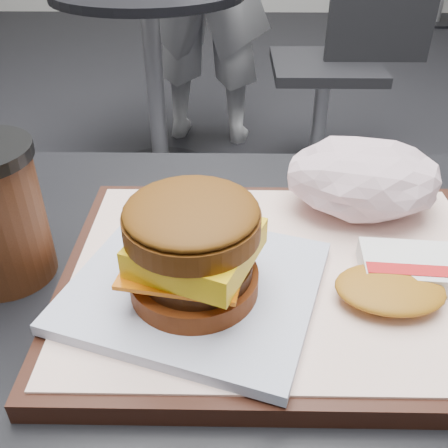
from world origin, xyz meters
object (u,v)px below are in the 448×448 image
customer_table (272,448)px  breakfast_sandwich (194,257)px  serving_tray (283,276)px  crumpled_wrapper (364,178)px  neighbor_table (152,45)px  neighbor_chair (344,53)px  hash_brown (405,277)px

customer_table → breakfast_sandwich: 0.26m
serving_tray → breakfast_sandwich: 0.10m
breakfast_sandwich → crumpled_wrapper: (0.16, 0.14, -0.01)m
customer_table → breakfast_sandwich: bearing=176.0°
serving_tray → crumpled_wrapper: 0.14m
breakfast_sandwich → neighbor_table: breakfast_sandwich is taller
neighbor_chair → hash_brown: bearing=-100.0°
serving_tray → crumpled_wrapper: bearing=49.5°
hash_brown → crumpled_wrapper: bearing=94.8°
customer_table → hash_brown: 0.24m
breakfast_sandwich → hash_brown: size_ratio=1.93×
customer_table → serving_tray: 0.20m
serving_tray → breakfast_sandwich: (-0.07, -0.04, 0.05)m
breakfast_sandwich → neighbor_chair: size_ratio=0.27×
customer_table → crumpled_wrapper: 0.29m
neighbor_chair → crumpled_wrapper: bearing=-101.2°
neighbor_chair → serving_tray: bearing=-103.3°
customer_table → crumpled_wrapper: (0.09, 0.14, 0.24)m
crumpled_wrapper → neighbor_table: crumpled_wrapper is taller
breakfast_sandwich → neighbor_chair: 1.79m
neighbor_table → breakfast_sandwich: bearing=-80.4°
crumpled_wrapper → hash_brown: bearing=-85.2°
serving_tray → crumpled_wrapper: crumpled_wrapper is taller
customer_table → hash_brown: hash_brown is taller
breakfast_sandwich → serving_tray: bearing=26.4°
breakfast_sandwich → neighbor_table: (-0.28, 1.65, -0.28)m
hash_brown → crumpled_wrapper: size_ratio=0.80×
breakfast_sandwich → crumpled_wrapper: 0.21m
serving_tray → neighbor_table: serving_tray is taller
customer_table → serving_tray: bearing=87.6°
crumpled_wrapper → neighbor_table: 1.59m
crumpled_wrapper → neighbor_table: bearing=106.1°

